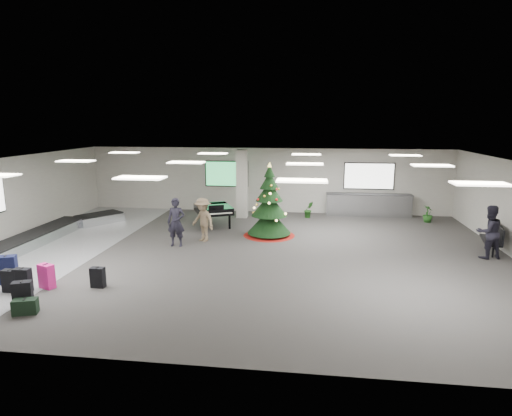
# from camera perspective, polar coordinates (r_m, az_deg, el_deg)

# --- Properties ---
(ground) EXTENTS (18.00, 18.00, 0.00)m
(ground) POSITION_cam_1_polar(r_m,az_deg,el_deg) (14.97, -1.48, -6.04)
(ground) COLOR #373532
(ground) RESTS_ON ground
(room_envelope) EXTENTS (18.02, 14.02, 3.21)m
(room_envelope) POSITION_cam_1_polar(r_m,az_deg,el_deg) (15.15, -2.57, 3.22)
(room_envelope) COLOR #A8A299
(room_envelope) RESTS_ON ground
(baggage_carousel) EXTENTS (2.28, 9.71, 0.43)m
(baggage_carousel) POSITION_cam_1_polar(r_m,az_deg,el_deg) (17.78, -27.43, -3.82)
(baggage_carousel) COLOR silver
(baggage_carousel) RESTS_ON ground
(service_counter) EXTENTS (4.05, 0.65, 1.08)m
(service_counter) POSITION_cam_1_polar(r_m,az_deg,el_deg) (21.31, 14.75, 0.42)
(service_counter) COLOR silver
(service_counter) RESTS_ON ground
(suitcase_0) EXTENTS (0.50, 0.39, 0.70)m
(suitcase_0) POSITION_cam_1_polar(r_m,az_deg,el_deg) (12.14, -28.66, -10.12)
(suitcase_0) COLOR black
(suitcase_0) RESTS_ON ground
(suitcase_1) EXTENTS (0.44, 0.24, 0.69)m
(suitcase_1) POSITION_cam_1_polar(r_m,az_deg,el_deg) (13.18, -28.66, -8.48)
(suitcase_1) COLOR black
(suitcase_1) RESTS_ON ground
(pink_suitcase) EXTENTS (0.49, 0.38, 0.69)m
(pink_suitcase) POSITION_cam_1_polar(r_m,az_deg,el_deg) (13.21, -26.15, -8.17)
(pink_suitcase) COLOR #EA1E84
(pink_suitcase) RESTS_ON ground
(suitcase_3) EXTENTS (0.39, 0.22, 0.59)m
(suitcase_3) POSITION_cam_1_polar(r_m,az_deg,el_deg) (12.73, -20.34, -8.67)
(suitcase_3) COLOR black
(suitcase_3) RESTS_ON ground
(navy_suitcase) EXTENTS (0.59, 0.47, 0.83)m
(navy_suitcase) POSITION_cam_1_polar(r_m,az_deg,el_deg) (14.07, -30.27, -7.12)
(navy_suitcase) COLOR black
(navy_suitcase) RESTS_ON ground
(suitcase_5) EXTENTS (0.42, 0.23, 0.64)m
(suitcase_5) POSITION_cam_1_polar(r_m,az_deg,el_deg) (13.38, -29.88, -8.42)
(suitcase_5) COLOR black
(suitcase_5) RESTS_ON ground
(green_duffel) EXTENTS (0.61, 0.43, 0.39)m
(green_duffel) POSITION_cam_1_polar(r_m,az_deg,el_deg) (11.82, -28.41, -11.47)
(green_duffel) COLOR black
(green_duffel) RESTS_ON ground
(christmas_tree) EXTENTS (2.07, 2.07, 2.95)m
(christmas_tree) POSITION_cam_1_polar(r_m,az_deg,el_deg) (16.99, 1.78, -0.38)
(christmas_tree) COLOR maroon
(christmas_tree) RESTS_ON ground
(grand_piano) EXTENTS (2.05, 2.28, 1.06)m
(grand_piano) POSITION_cam_1_polar(r_m,az_deg,el_deg) (18.57, -5.69, -0.19)
(grand_piano) COLOR black
(grand_piano) RESTS_ON ground
(bench) EXTENTS (0.84, 1.62, 0.98)m
(bench) POSITION_cam_1_polar(r_m,az_deg,el_deg) (17.07, 29.17, -3.41)
(bench) COLOR black
(bench) RESTS_ON ground
(traveler_a) EXTENTS (0.65, 0.43, 1.79)m
(traveler_a) POSITION_cam_1_polar(r_m,az_deg,el_deg) (15.86, -10.60, -1.88)
(traveler_a) COLOR black
(traveler_a) RESTS_ON ground
(traveler_b) EXTENTS (1.24, 1.12, 1.67)m
(traveler_b) POSITION_cam_1_polar(r_m,az_deg,el_deg) (16.35, -7.10, -1.57)
(traveler_b) COLOR #80694F
(traveler_b) RESTS_ON ground
(traveler_bench) EXTENTS (1.02, 0.87, 1.81)m
(traveler_bench) POSITION_cam_1_polar(r_m,az_deg,el_deg) (16.19, 28.63, -2.82)
(traveler_bench) COLOR black
(traveler_bench) RESTS_ON ground
(potted_plant_left) EXTENTS (0.53, 0.49, 0.79)m
(potted_plant_left) POSITION_cam_1_polar(r_m,az_deg,el_deg) (20.39, 7.03, -0.21)
(potted_plant_left) COLOR #193F14
(potted_plant_left) RESTS_ON ground
(potted_plant_right) EXTENTS (0.55, 0.55, 0.77)m
(potted_plant_right) POSITION_cam_1_polar(r_m,az_deg,el_deg) (20.85, 21.93, -0.73)
(potted_plant_right) COLOR #193F14
(potted_plant_right) RESTS_ON ground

